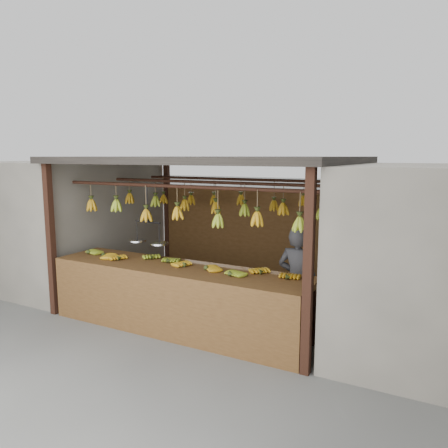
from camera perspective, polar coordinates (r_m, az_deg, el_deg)
The scene contains 8 objects.
ground at distance 7.25m, azimuth -1.14°, elevation -10.54°, with size 80.00×80.00×0.00m, color #5B5B57.
stall at distance 7.14m, azimuth 0.11°, elevation 5.36°, with size 4.30×3.30×2.40m.
neighbor_left at distance 9.24m, azimuth -21.00°, elevation 0.46°, with size 3.00×3.00×2.30m, color slate.
counter at distance 6.02m, azimuth -6.73°, elevation -7.49°, with size 3.81×0.87×0.96m.
hanging_bananas at distance 6.89m, azimuth -1.15°, elevation 2.29°, with size 3.62×2.25×0.39m.
balance_scale at distance 6.42m, azimuth -9.88°, elevation -1.90°, with size 0.68×0.28×0.84m.
vendor at distance 5.87m, azimuth 9.58°, elevation -7.54°, with size 0.56×0.36×1.52m, color #262628.
bag_bundles at distance 7.56m, azimuth 16.97°, elevation -1.93°, with size 0.08×0.26×1.27m.
Camera 1 is at (3.36, -5.95, 2.41)m, focal length 35.00 mm.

